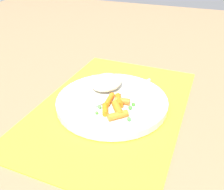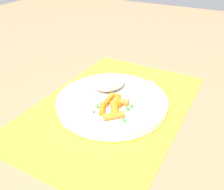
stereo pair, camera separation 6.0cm
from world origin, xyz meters
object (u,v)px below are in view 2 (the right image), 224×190
Objects in this scene: fork at (119,95)px; carrot_portion at (114,106)px; rice_mound at (109,82)px; plate at (112,102)px.

carrot_portion is at bearing 16.85° from fork.
rice_mound is 0.05m from fork.
fork is at bearing -163.15° from carrot_portion.
rice_mound reaches higher than carrot_portion.
rice_mound reaches higher than plate.
plate is at bearing 37.15° from rice_mound.
rice_mound is at bearing -123.27° from fork.
plate is 2.71× the size of carrot_portion.
rice_mound is at bearing -142.85° from plate.
fork is (-0.06, -0.02, -0.00)m from carrot_portion.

